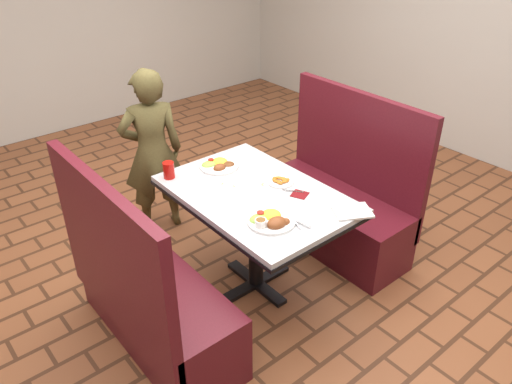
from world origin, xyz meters
TOP-DOWN VIEW (x-y plane):
  - dining_table at (0.00, 0.00)m, footprint 0.81×1.21m
  - booth_bench_left at (-0.80, 0.00)m, footprint 0.47×1.20m
  - booth_bench_right at (0.80, 0.00)m, footprint 0.47×1.20m
  - diner_person at (-0.12, 1.08)m, footprint 0.55×0.45m
  - near_dinner_plate at (-0.15, -0.31)m, footprint 0.28×0.28m
  - far_dinner_plate at (0.02, 0.42)m, footprint 0.27×0.27m
  - plantain_plate at (0.20, -0.01)m, footprint 0.17×0.17m
  - maroon_napkin at (0.19, -0.20)m, footprint 0.13×0.13m
  - spoon_utensil at (0.18, -0.15)m, footprint 0.09×0.11m
  - red_tumbler at (-0.32, 0.51)m, footprint 0.07×0.07m
  - paper_napkin at (0.28, -0.54)m, footprint 0.27×0.24m
  - knife_utensil at (-0.04, -0.41)m, footprint 0.05×0.19m
  - fork_utensil at (-0.05, -0.40)m, footprint 0.06×0.15m
  - lettuce_shreds at (0.04, 0.06)m, footprint 0.28×0.32m

SIDE VIEW (x-z plane):
  - booth_bench_left at x=-0.80m, z-range -0.26..0.92m
  - booth_bench_right at x=0.80m, z-range -0.26..0.92m
  - dining_table at x=0.00m, z-range 0.28..1.03m
  - diner_person at x=-0.12m, z-range 0.00..1.31m
  - lettuce_shreds at x=0.04m, z-range 0.75..0.75m
  - maroon_napkin at x=0.19m, z-range 0.75..0.75m
  - spoon_utensil at x=0.18m, z-range 0.75..0.76m
  - paper_napkin at x=0.28m, z-range 0.75..0.76m
  - fork_utensil at x=-0.05m, z-range 0.76..0.76m
  - plantain_plate at x=0.20m, z-range 0.75..0.77m
  - knife_utensil at x=-0.04m, z-range 0.76..0.76m
  - far_dinner_plate at x=0.02m, z-range 0.74..0.81m
  - near_dinner_plate at x=-0.15m, z-range 0.74..0.82m
  - red_tumbler at x=-0.32m, z-range 0.75..0.86m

